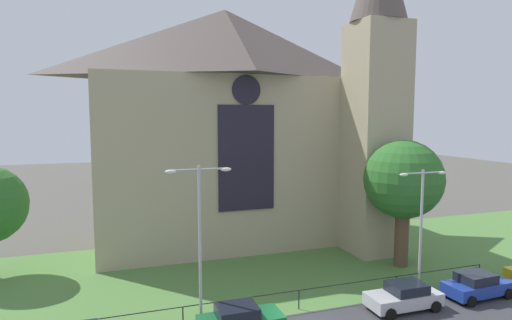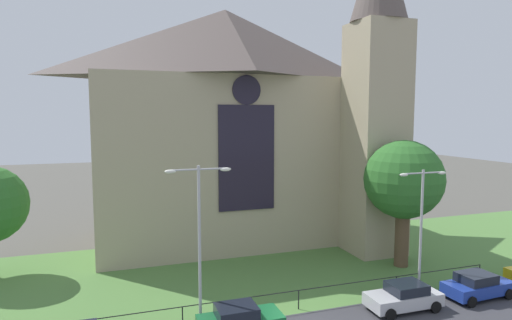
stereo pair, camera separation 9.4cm
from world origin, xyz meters
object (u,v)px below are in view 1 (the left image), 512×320
Objects in this scene: streetlamp_far at (421,214)px; parked_car_blue at (477,285)px; streetlamp_near at (200,225)px; church_building at (236,123)px; parked_car_green at (240,320)px; tree_right_near at (403,181)px; parked_car_silver at (404,296)px.

parked_car_blue is (2.69, -1.89, -4.16)m from streetlamp_far.
streetlamp_near reaches higher than streetlamp_far.
parked_car_green is (-4.74, -16.74, -9.53)m from church_building.
streetlamp_far is (7.35, -15.19, -5.37)m from church_building.
parked_car_green is (1.65, -1.55, -4.58)m from streetlamp_near.
streetlamp_near is at bearing 136.67° from parked_car_green.
tree_right_near reaches higher than parked_car_green.
tree_right_near reaches higher than streetlamp_far.
church_building is 2.83× the size of tree_right_near.
streetlamp_near is 17.16m from parked_car_blue.
streetlamp_far is 1.81× the size of parked_car_silver.
parked_car_silver is at bearing -1.74° from parked_car_green.
streetlamp_near is at bearing -180.00° from streetlamp_far.
tree_right_near is 1.09× the size of streetlamp_near.
streetlamp_far is at bearing 142.53° from parked_car_blue.
streetlamp_far is at bearing -114.16° from tree_right_near.
parked_car_blue is at bearing -34.99° from streetlamp_far.
parked_car_silver is at bearing -144.29° from streetlamp_far.
church_building reaches higher than streetlamp_near.
church_building is 19.83m from parked_car_green.
parked_car_blue is (16.44, -1.89, -4.58)m from streetlamp_near.
parked_car_silver is (-4.41, -6.03, -5.52)m from tree_right_near.
parked_car_green is at bearing 176.21° from parked_car_blue.
church_building is 6.08× the size of parked_car_blue.
parked_car_green and parked_car_blue have the same top height.
church_building is 20.08m from parked_car_silver.
tree_right_near reaches higher than parked_car_blue.
streetlamp_near reaches higher than parked_car_blue.
church_building is 17.21m from streetlamp_near.
streetlamp_near is 12.26m from parked_car_silver.
church_building is 3.10× the size of streetlamp_near.
streetlamp_near is 1.10× the size of streetlamp_far.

